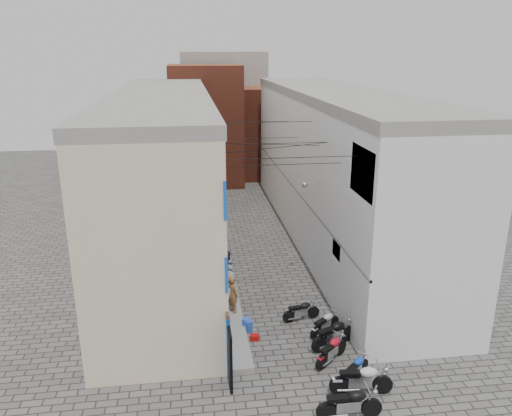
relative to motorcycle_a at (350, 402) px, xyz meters
name	(u,v)px	position (x,y,z in m)	size (l,w,h in m)	color
ground	(298,370)	(-1.05, 2.67, -0.62)	(90.00, 90.00, 0.00)	#504E4B
plinth	(218,241)	(-3.10, 15.67, -0.49)	(0.90, 26.00, 0.25)	gray
building_left	(165,173)	(-6.04, 15.62, 3.88)	(5.10, 27.00, 9.00)	beige
building_right	(334,167)	(3.94, 15.66, 3.89)	(5.94, 26.00, 9.00)	white
building_far_brick_left	(206,125)	(-3.05, 30.67, 4.38)	(6.00, 6.00, 10.00)	brown
building_far_brick_right	(260,132)	(1.95, 32.67, 3.38)	(5.00, 6.00, 8.00)	brown
building_far_concrete	(224,111)	(-1.05, 36.67, 4.88)	(8.00, 5.00, 11.00)	gray
far_shopfront	(233,175)	(-1.05, 27.87, 0.58)	(2.00, 0.30, 2.40)	black
overhead_wires	(266,141)	(-1.05, 10.31, 6.50)	(5.80, 13.02, 1.32)	black
motorcycle_a	(350,402)	(0.00, 0.00, 0.00)	(0.68, 2.14, 1.24)	black
motorcycle_b	(361,378)	(0.77, 1.11, 0.01)	(0.68, 2.17, 1.25)	silver
motorcycle_c	(356,368)	(0.85, 1.86, -0.13)	(0.53, 1.68, 0.97)	blue
motorcycle_d	(332,349)	(0.30, 3.04, -0.08)	(0.59, 1.86, 1.08)	#B10C1F
motorcycle_e	(334,333)	(0.67, 4.01, -0.01)	(0.67, 2.11, 1.22)	black
motorcycle_f	(325,322)	(0.59, 4.97, -0.11)	(0.55, 1.75, 1.01)	#B1B1B6
motorcycle_g	(301,310)	(-0.14, 6.15, -0.13)	(0.54, 1.70, 0.98)	black
person_a	(233,294)	(-3.03, 6.87, 0.47)	(0.61, 0.40, 1.67)	brown
person_b	(228,267)	(-3.02, 9.55, 0.52)	(0.86, 0.67, 1.77)	#32334B
water_jug_near	(249,326)	(-2.50, 5.54, -0.37)	(0.32, 0.32, 0.50)	blue
water_jug_far	(246,324)	(-2.60, 5.70, -0.36)	(0.34, 0.34, 0.53)	blue
red_crate	(255,337)	(-2.35, 4.89, -0.51)	(0.36, 0.27, 0.23)	#9F0C0B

